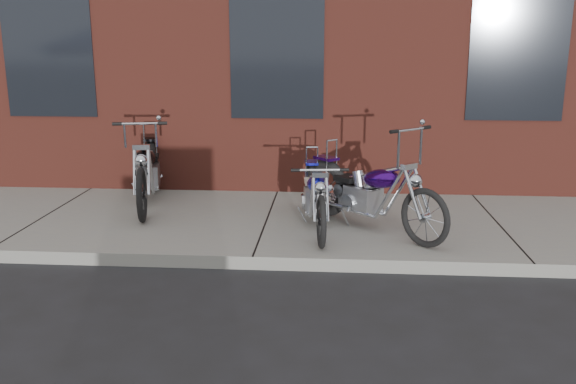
{
  "coord_description": "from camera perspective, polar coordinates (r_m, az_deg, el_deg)",
  "views": [
    {
      "loc": [
        0.85,
        -6.22,
        2.42
      ],
      "look_at": [
        0.33,
        0.8,
        0.69
      ],
      "focal_mm": 38.0,
      "sensor_mm": 36.0,
      "label": 1
    }
  ],
  "objects": [
    {
      "name": "chopper_third",
      "position": [
        8.96,
        -13.0,
        1.74
      ],
      "size": [
        0.77,
        2.47,
        1.27
      ],
      "rotation": [
        0.0,
        0.0,
        -1.36
      ],
      "color": "black",
      "rests_on": "sidewalk"
    },
    {
      "name": "sidewalk",
      "position": [
        8.11,
        -1.95,
        -3.0
      ],
      "size": [
        22.0,
        3.0,
        0.15
      ],
      "primitive_type": "cube",
      "color": "slate",
      "rests_on": "ground"
    },
    {
      "name": "chopper_purple",
      "position": [
        7.61,
        7.52,
        -0.3
      ],
      "size": [
        1.69,
        1.84,
        1.34
      ],
      "rotation": [
        0.0,
        0.0,
        -0.83
      ],
      "color": "black",
      "rests_on": "sidewalk"
    },
    {
      "name": "chopper_blue",
      "position": [
        7.63,
        2.59,
        -0.53
      ],
      "size": [
        0.52,
        2.11,
        0.92
      ],
      "rotation": [
        0.0,
        0.0,
        -1.46
      ],
      "color": "black",
      "rests_on": "sidewalk"
    },
    {
      "name": "ground",
      "position": [
        6.73,
        -3.32,
        -7.29
      ],
      "size": [
        120.0,
        120.0,
        0.0
      ],
      "primitive_type": "plane",
      "color": "black",
      "rests_on": "ground"
    }
  ]
}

